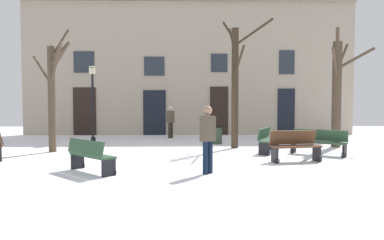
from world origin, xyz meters
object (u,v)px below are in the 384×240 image
(streetlamp, at_px, (93,94))
(litter_bin, at_px, (217,135))
(tree_near_facade, at_px, (337,90))
(person_near_bench, at_px, (171,120))
(person_by_shop_door, at_px, (208,136))
(tree_foreground, at_px, (236,81))
(tree_right_of_center, at_px, (52,90))
(bench_facing_shops, at_px, (319,142))
(bench_near_center_tree, at_px, (90,155))
(bench_far_corner, at_px, (295,146))
(bench_back_to_back_right, at_px, (268,140))

(streetlamp, relative_size, litter_bin, 4.70)
(tree_near_facade, distance_m, person_near_bench, 8.01)
(person_by_shop_door, distance_m, person_near_bench, 9.26)
(tree_foreground, distance_m, streetlamp, 6.76)
(tree_right_of_center, height_order, tree_near_facade, tree_near_facade)
(tree_near_facade, relative_size, person_near_bench, 2.92)
(tree_right_of_center, bearing_deg, litter_bin, 20.24)
(streetlamp, xyz_separation_m, bench_facing_shops, (8.90, -4.45, -1.72))
(tree_near_facade, bearing_deg, person_by_shop_door, -136.41)
(tree_foreground, distance_m, litter_bin, 2.74)
(bench_near_center_tree, bearing_deg, bench_far_corner, -120.22)
(tree_foreground, height_order, bench_near_center_tree, tree_foreground)
(bench_back_to_back_right, bearing_deg, person_near_bench, 60.71)
(litter_bin, relative_size, bench_facing_shops, 0.43)
(tree_right_of_center, relative_size, tree_near_facade, 0.96)
(person_by_shop_door, bearing_deg, person_near_bench, 53.61)
(bench_back_to_back_right, height_order, person_near_bench, person_near_bench)
(tree_foreground, xyz_separation_m, tree_right_of_center, (-6.89, -0.95, -0.39))
(tree_foreground, xyz_separation_m, bench_facing_shops, (2.63, -1.98, -2.22))
(streetlamp, bearing_deg, person_by_shop_door, -57.80)
(person_by_shop_door, xyz_separation_m, person_near_bench, (-1.29, 9.17, -0.08))
(tree_right_of_center, bearing_deg, tree_foreground, 7.84)
(litter_bin, xyz_separation_m, bench_far_corner, (1.99, -4.75, 0.11))
(tree_foreground, xyz_separation_m, tree_near_facade, (4.15, 0.13, -0.37))
(bench_near_center_tree, height_order, bench_facing_shops, bench_facing_shops)
(tree_right_of_center, bearing_deg, person_near_bench, 49.84)
(tree_near_facade, height_order, person_by_shop_door, tree_near_facade)
(tree_near_facade, xyz_separation_m, bench_facing_shops, (-1.51, -2.10, -1.85))
(bench_far_corner, relative_size, person_by_shop_door, 0.92)
(person_by_shop_door, bearing_deg, bench_facing_shops, -6.10)
(tree_foreground, distance_m, person_near_bench, 5.14)
(litter_bin, bearing_deg, person_near_bench, 129.07)
(tree_foreground, distance_m, tree_near_facade, 4.16)
(tree_near_facade, distance_m, streetlamp, 10.68)
(tree_right_of_center, relative_size, litter_bin, 6.03)
(litter_bin, relative_size, bench_back_to_back_right, 0.43)
(bench_facing_shops, relative_size, person_by_shop_door, 1.01)
(tree_foreground, height_order, tree_near_facade, tree_foreground)
(tree_near_facade, xyz_separation_m, bench_far_corner, (-2.77, -3.51, -1.83))
(tree_right_of_center, bearing_deg, streetlamp, 79.84)
(person_near_bench, bearing_deg, person_by_shop_door, -134.48)
(tree_near_facade, bearing_deg, bench_far_corner, -128.32)
(bench_far_corner, distance_m, bench_back_to_back_right, 2.07)
(tree_foreground, bearing_deg, person_by_shop_door, -105.52)
(bench_far_corner, bearing_deg, litter_bin, 102.64)
(tree_near_facade, xyz_separation_m, litter_bin, (-4.76, 1.24, -1.93))
(streetlamp, relative_size, bench_near_center_tree, 2.39)
(bench_back_to_back_right, bearing_deg, tree_foreground, 62.30)
(bench_facing_shops, distance_m, person_by_shop_door, 5.22)
(person_near_bench, bearing_deg, bench_far_corner, -113.33)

